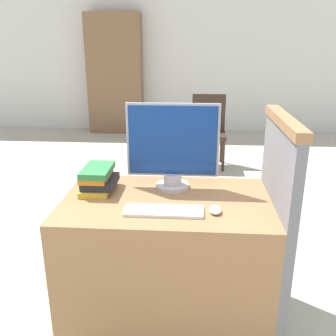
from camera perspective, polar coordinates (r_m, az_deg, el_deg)
wall_back at (r=6.95m, az=3.03°, el=17.20°), size 12.00×0.06×2.80m
desk at (r=2.26m, az=-0.24°, el=-13.82°), size 1.15×0.72×0.77m
carrel_divider at (r=2.17m, az=15.88°, el=-8.52°), size 0.07×0.72×1.25m
monitor at (r=2.16m, az=0.72°, el=3.17°), size 0.53×0.20×0.50m
keyboard at (r=1.92m, az=-0.75°, el=-6.55°), size 0.40×0.14×0.02m
mouse at (r=1.93m, az=7.22°, el=-6.35°), size 0.06×0.10×0.03m
book_stack at (r=2.21m, az=-10.60°, el=-1.67°), size 0.19×0.27×0.14m
far_chair at (r=5.00m, az=6.19°, el=6.22°), size 0.44×0.44×0.93m
bookshelf_far at (r=6.88m, az=-8.08°, el=13.93°), size 0.96×0.32×2.06m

